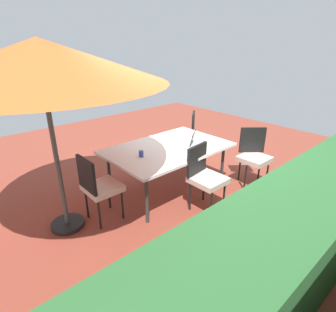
{
  "coord_description": "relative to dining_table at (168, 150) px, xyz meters",
  "views": [
    {
      "loc": [
        2.73,
        3.04,
        2.35
      ],
      "look_at": [
        0.0,
        0.0,
        0.62
      ],
      "focal_mm": 29.29,
      "sensor_mm": 36.0,
      "label": 1
    }
  ],
  "objects": [
    {
      "name": "ground_plane",
      "position": [
        0.0,
        0.0,
        -0.74
      ],
      "size": [
        10.0,
        10.0,
        0.02
      ],
      "primitive_type": "cube",
      "color": "brown"
    },
    {
      "name": "chair_north",
      "position": [
        -0.03,
        0.76,
        -0.17
      ],
      "size": [
        0.48,
        0.49,
        0.98
      ],
      "rotation": [
        0.0,
        0.0,
        3.27
      ],
      "color": "beige",
      "rests_on": "ground_plane"
    },
    {
      "name": "hedge_row",
      "position": [
        0.0,
        2.16,
        -0.27
      ],
      "size": [
        6.3,
        0.96,
        0.91
      ],
      "primitive_type": "cube",
      "color": "#2D6633",
      "rests_on": "ground_plane"
    },
    {
      "name": "chair_southwest",
      "position": [
        -1.25,
        -0.82,
        -0.17
      ],
      "size": [
        0.58,
        0.59,
        0.98
      ],
      "rotation": [
        0.0,
        0.0,
        0.7
      ],
      "color": "beige",
      "rests_on": "ground_plane"
    },
    {
      "name": "laptop",
      "position": [
        -0.34,
        0.13,
        0.09
      ],
      "size": [
        0.4,
        0.38,
        0.21
      ],
      "rotation": [
        0.0,
        0.0,
        0.6
      ],
      "color": "#B7B7BC",
      "rests_on": "dining_table"
    },
    {
      "name": "chair_northwest",
      "position": [
        -1.26,
        0.8,
        -0.17
      ],
      "size": [
        0.58,
        0.59,
        0.98
      ],
      "rotation": [
        0.0,
        0.0,
        2.44
      ],
      "color": "beige",
      "rests_on": "ground_plane"
    },
    {
      "name": "chair_east",
      "position": [
        1.27,
        0.0,
        -0.17
      ],
      "size": [
        0.46,
        0.46,
        0.98
      ],
      "rotation": [
        0.0,
        0.0,
        4.71
      ],
      "color": "beige",
      "rests_on": "ground_plane"
    },
    {
      "name": "dining_table",
      "position": [
        0.0,
        0.0,
        0.0
      ],
      "size": [
        1.95,
        1.27,
        0.77
      ],
      "color": "silver",
      "rests_on": "ground_plane"
    },
    {
      "name": "patio_umbrella",
      "position": [
        1.69,
        -0.18,
        1.41
      ],
      "size": [
        2.79,
        2.79,
        2.39
      ],
      "color": "#4C4C4C",
      "rests_on": "ground_plane"
    },
    {
      "name": "cup",
      "position": [
        0.55,
        0.03,
        0.09
      ],
      "size": [
        0.07,
        0.07,
        0.09
      ],
      "primitive_type": "cylinder",
      "color": "#334C99",
      "rests_on": "dining_table"
    }
  ]
}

